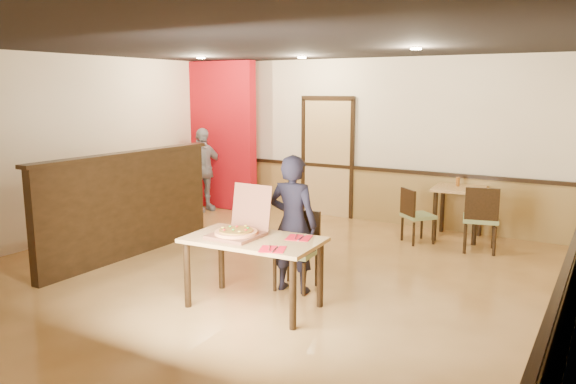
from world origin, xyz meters
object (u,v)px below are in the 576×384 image
(side_chair_right, at_px, (481,216))
(diner, at_px, (293,224))
(condiment, at_px, (458,182))
(side_table, at_px, (459,199))
(main_table, at_px, (253,248))
(diner_chair, at_px, (298,246))
(side_chair_left, at_px, (415,213))
(passerby, at_px, (202,170))
(pizza_box, at_px, (239,230))

(side_chair_right, relative_size, diner, 0.61)
(side_chair_right, bearing_deg, condiment, -67.71)
(side_table, distance_m, diner, 3.45)
(main_table, distance_m, side_table, 4.09)
(diner_chair, xyz_separation_m, side_chair_left, (0.55, 2.55, -0.04))
(side_table, height_order, diner, diner)
(main_table, distance_m, side_chair_right, 3.68)
(side_table, distance_m, passerby, 4.69)
(side_table, xyz_separation_m, passerby, (-4.66, -0.45, 0.17))
(side_chair_left, bearing_deg, side_table, -88.13)
(side_chair_right, bearing_deg, side_table, -66.20)
(side_table, distance_m, pizza_box, 4.15)
(main_table, distance_m, diner, 0.66)
(diner_chair, distance_m, condiment, 3.42)
(main_table, bearing_deg, pizza_box, 179.01)
(diner, height_order, pizza_box, diner)
(side_chair_left, relative_size, passerby, 0.53)
(diner_chair, relative_size, condiment, 6.38)
(side_chair_right, bearing_deg, pizza_box, 48.48)
(main_table, relative_size, side_chair_right, 1.53)
(side_chair_left, distance_m, condiment, 0.93)
(side_table, bearing_deg, pizza_box, -108.55)
(main_table, distance_m, passerby, 4.95)
(side_chair_left, distance_m, pizza_box, 3.46)
(main_table, height_order, side_chair_right, side_chair_right)
(passerby, xyz_separation_m, pizza_box, (3.34, -3.48, 0.03))
(passerby, bearing_deg, diner, -107.68)
(condiment, bearing_deg, diner_chair, -106.89)
(diner_chair, bearing_deg, side_chair_left, 73.07)
(side_chair_left, xyz_separation_m, pizza_box, (-0.83, -3.33, 0.37))
(pizza_box, relative_size, condiment, 4.15)
(side_chair_left, xyz_separation_m, side_chair_right, (0.96, -0.02, 0.07))
(side_chair_left, height_order, pizza_box, pizza_box)
(side_chair_left, bearing_deg, condiment, -80.39)
(side_chair_left, height_order, diner, diner)
(condiment, bearing_deg, side_chair_right, -54.52)
(main_table, distance_m, diner_chair, 0.80)
(side_chair_right, distance_m, passerby, 5.14)
(main_table, xyz_separation_m, condiment, (1.09, 4.03, 0.22))
(side_chair_right, distance_m, condiment, 0.96)
(side_table, xyz_separation_m, pizza_box, (-1.32, -3.93, 0.20))
(main_table, height_order, condiment, condiment)
(diner_chair, bearing_deg, pizza_box, -114.10)
(side_table, xyz_separation_m, diner, (-1.03, -3.29, 0.17))
(main_table, xyz_separation_m, diner, (0.11, 0.63, 0.14))
(side_chair_left, height_order, side_table, side_chair_left)
(diner_chair, xyz_separation_m, passerby, (-3.62, 2.70, 0.30))
(side_chair_right, relative_size, side_table, 1.19)
(diner_chair, xyz_separation_m, condiment, (0.99, 3.26, 0.38))
(pizza_box, bearing_deg, diner, 66.47)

